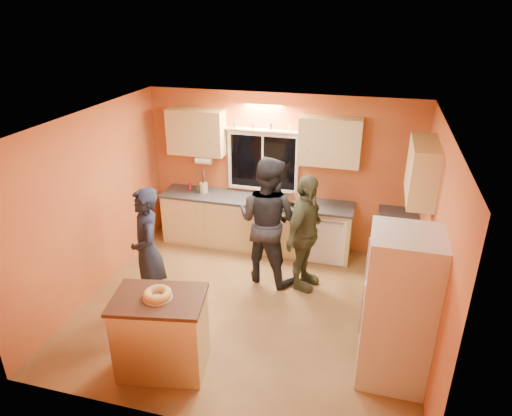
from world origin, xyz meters
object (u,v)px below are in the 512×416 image
(island, at_px, (162,333))
(refrigerator, at_px, (398,309))
(person_right, at_px, (305,234))
(person_left, at_px, (148,251))
(person_center, at_px, (267,221))

(island, bearing_deg, refrigerator, 2.17)
(island, xyz_separation_m, person_right, (1.26, 2.07, 0.38))
(refrigerator, distance_m, person_left, 3.21)
(refrigerator, relative_size, person_center, 0.93)
(person_center, bearing_deg, person_right, -172.64)
(island, distance_m, person_left, 1.29)
(refrigerator, height_order, person_center, person_center)
(person_left, height_order, person_right, person_left)
(person_left, bearing_deg, island, -2.72)
(person_left, xyz_separation_m, person_right, (1.92, 1.04, -0.01))
(person_left, height_order, person_center, person_center)
(island, height_order, person_left, person_left)
(island, xyz_separation_m, person_left, (-0.66, 1.03, 0.39))
(refrigerator, distance_m, person_center, 2.42)
(island, height_order, person_right, person_right)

